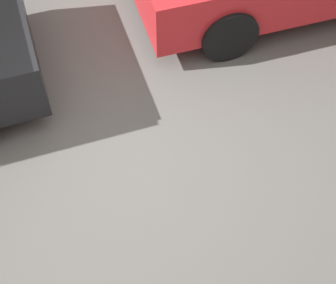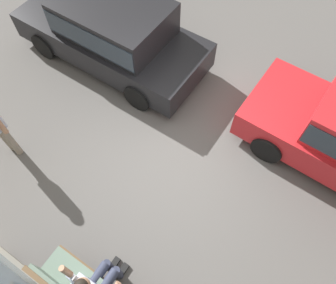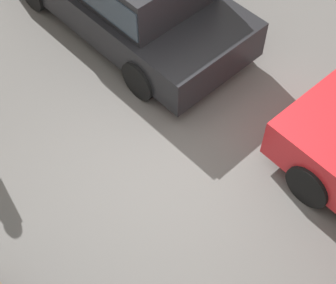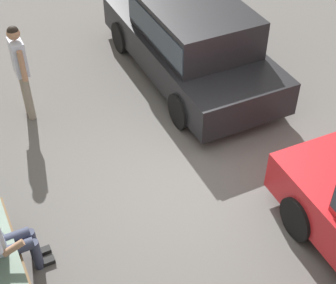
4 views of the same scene
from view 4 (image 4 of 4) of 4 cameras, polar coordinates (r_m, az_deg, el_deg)
ground_plane at (r=7.79m, az=1.70°, el=-4.51°), size 60.00×60.00×0.00m
person_on_phone at (r=6.55m, az=-17.90°, el=-9.88°), size 0.73×0.74×1.33m
parked_car_mid at (r=9.57m, az=2.62°, el=11.48°), size 4.34×1.92×1.53m
pedestrian_standing at (r=8.74m, az=-16.05°, el=8.16°), size 0.55×0.21×1.73m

